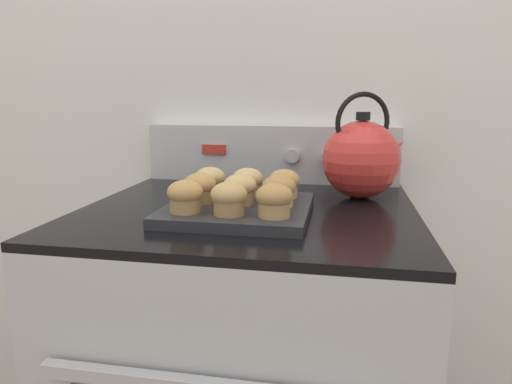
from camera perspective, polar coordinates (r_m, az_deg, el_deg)
name	(u,v)px	position (r m, az deg, el deg)	size (l,w,h in m)	color
wall_back	(274,87)	(1.38, 2.28, 12.96)	(8.00, 0.05, 2.40)	silver
control_panel	(271,154)	(1.34, 1.95, 4.80)	(0.73, 0.07, 0.16)	#B7BABF
muffin_pan	(239,209)	(0.98, -2.17, -2.16)	(0.30, 0.30, 0.02)	#28282D
muffin_r0_c0	(185,196)	(0.91, -8.85, -0.50)	(0.07, 0.07, 0.06)	#A37A4C
muffin_r0_c1	(229,198)	(0.88, -3.40, -0.77)	(0.07, 0.07, 0.06)	#A37A4C
muffin_r0_c2	(274,200)	(0.87, 2.28, -1.02)	(0.07, 0.07, 0.06)	tan
muffin_r1_c0	(200,188)	(0.99, -7.04, 0.54)	(0.07, 0.07, 0.06)	#A37A4C
muffin_r1_c1	(240,189)	(0.97, -2.03, 0.38)	(0.07, 0.07, 0.06)	tan
muffin_r1_c2	(279,191)	(0.95, 2.88, 0.18)	(0.07, 0.07, 0.06)	tan
muffin_r2_c0	(210,180)	(1.07, -5.75, 1.44)	(0.07, 0.07, 0.06)	olive
muffin_r2_c1	(248,182)	(1.05, -1.07, 1.28)	(0.07, 0.07, 0.06)	tan
muffin_r2_c2	(284,183)	(1.03, 3.55, 1.09)	(0.07, 0.07, 0.06)	tan
tea_kettle	(362,158)	(1.15, 13.07, 4.16)	(0.22, 0.19, 0.26)	red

